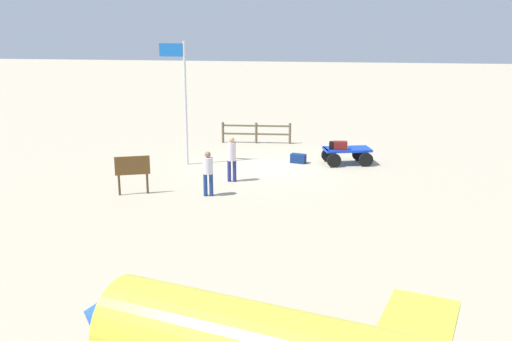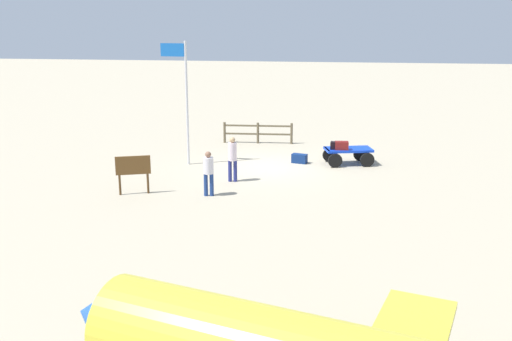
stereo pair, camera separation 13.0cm
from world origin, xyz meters
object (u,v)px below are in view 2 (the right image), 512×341
(worker_lead, at_px, (232,156))
(worker_trailing, at_px, (208,170))
(flagpole, at_px, (184,92))
(signboard, at_px, (133,168))
(luggage_cart, at_px, (348,153))
(suitcase_olive, at_px, (342,146))
(suitcase_navy, at_px, (299,159))
(suitcase_maroon, at_px, (337,146))

(worker_lead, bearing_deg, worker_trailing, 75.92)
(flagpole, relative_size, signboard, 3.73)
(worker_lead, bearing_deg, luggage_cart, -142.24)
(worker_trailing, height_order, flagpole, flagpole)
(worker_trailing, bearing_deg, flagpole, -65.22)
(worker_lead, relative_size, worker_trailing, 1.08)
(luggage_cart, xyz_separation_m, flagpole, (6.75, 0.97, 2.57))
(suitcase_olive, relative_size, worker_trailing, 0.36)
(worker_lead, xyz_separation_m, worker_trailing, (0.48, 1.92, -0.06))
(suitcase_olive, bearing_deg, suitcase_navy, -7.02)
(flagpole, bearing_deg, signboard, 81.69)
(worker_trailing, bearing_deg, signboard, 3.99)
(suitcase_maroon, xyz_separation_m, suitcase_navy, (1.56, -0.20, -0.65))
(suitcase_olive, bearing_deg, flagpole, 5.91)
(luggage_cart, distance_m, flagpole, 7.29)
(worker_lead, distance_m, flagpole, 3.99)
(suitcase_olive, height_order, suitcase_maroon, suitcase_olive)
(luggage_cart, relative_size, flagpole, 0.43)
(suitcase_maroon, bearing_deg, flagpole, 6.25)
(suitcase_olive, xyz_separation_m, worker_trailing, (4.51, 4.95, 0.06))
(suitcase_navy, xyz_separation_m, signboard, (5.38, 5.35, 0.73))
(suitcase_maroon, distance_m, worker_trailing, 6.58)
(suitcase_maroon, bearing_deg, signboard, 36.57)
(suitcase_olive, xyz_separation_m, flagpole, (6.48, 0.67, 2.20))
(suitcase_navy, bearing_deg, worker_lead, 54.98)
(suitcase_maroon, height_order, signboard, signboard)
(signboard, bearing_deg, worker_trailing, -176.01)
(suitcase_navy, height_order, worker_lead, worker_lead)
(signboard, bearing_deg, suitcase_maroon, -143.43)
(luggage_cart, height_order, suitcase_navy, luggage_cart)
(luggage_cart, height_order, suitcase_maroon, suitcase_maroon)
(signboard, bearing_deg, worker_lead, -145.94)
(worker_trailing, distance_m, flagpole, 5.17)
(suitcase_maroon, relative_size, flagpole, 0.11)
(suitcase_maroon, bearing_deg, suitcase_navy, -7.21)
(worker_lead, height_order, signboard, worker_lead)
(suitcase_olive, bearing_deg, signboard, 35.73)
(suitcase_maroon, relative_size, suitcase_navy, 0.79)
(signboard, bearing_deg, suitcase_olive, -144.27)
(signboard, bearing_deg, suitcase_navy, -135.19)
(suitcase_olive, xyz_separation_m, signboard, (7.13, 5.13, 0.07))
(worker_trailing, relative_size, signboard, 1.15)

